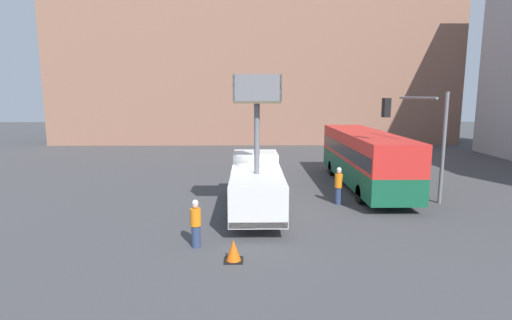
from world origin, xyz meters
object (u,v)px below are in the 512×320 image
traffic_light_pole (423,129)px  traffic_cone_near_truck (234,251)px  road_worker_directing (339,186)px  utility_truck (256,182)px  city_bus (364,156)px  road_worker_near_truck (196,224)px

traffic_light_pole → traffic_cone_near_truck: size_ratio=7.67×
traffic_light_pole → road_worker_directing: bearing=178.7°
utility_truck → traffic_light_pole: bearing=7.8°
city_bus → traffic_light_pole: size_ratio=2.07×
utility_truck → traffic_cone_near_truck: 5.75m
road_worker_directing → road_worker_near_truck: bearing=111.5°
city_bus → traffic_light_pole: bearing=-175.0°
road_worker_near_truck → road_worker_directing: size_ratio=0.94×
city_bus → road_worker_directing: city_bus is taller
road_worker_near_truck → road_worker_directing: (6.34, 5.54, 0.07)m
road_worker_directing → traffic_cone_near_truck: (-4.95, -6.78, -0.60)m
utility_truck → city_bus: 8.03m
traffic_light_pole → utility_truck: bearing=-172.2°
city_bus → road_worker_directing: 4.40m
utility_truck → road_worker_directing: bearing=16.3°
city_bus → traffic_cone_near_truck: city_bus is taller
road_worker_directing → traffic_light_pole: bearing=-110.9°
traffic_light_pole → road_worker_directing: size_ratio=2.97×
traffic_light_pole → road_worker_directing: (-3.97, 0.09, -2.83)m
road_worker_near_truck → road_worker_directing: road_worker_directing is taller
road_worker_directing → utility_truck: bearing=86.6°
traffic_light_pole → road_worker_near_truck: (-10.31, -5.46, -2.90)m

